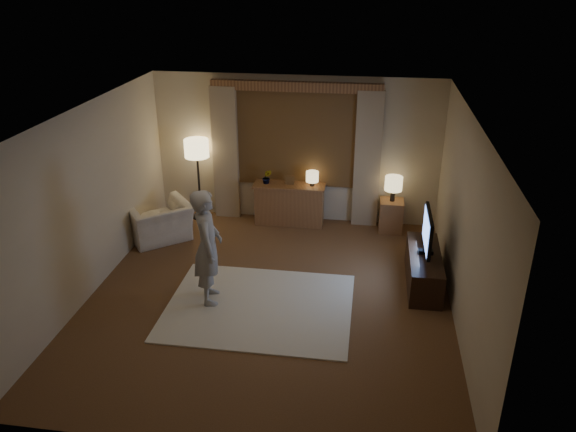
% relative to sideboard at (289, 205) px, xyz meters
% --- Properties ---
extents(room, '(5.04, 5.54, 2.64)m').
position_rel_sideboard_xyz_m(room, '(0.08, -2.00, 0.98)').
color(room, brown).
rests_on(room, ground).
extents(rug, '(2.50, 2.00, 0.02)m').
position_rel_sideboard_xyz_m(rug, '(-0.01, -2.77, -0.34)').
color(rug, beige).
rests_on(rug, floor).
extents(sideboard, '(1.20, 0.40, 0.70)m').
position_rel_sideboard_xyz_m(sideboard, '(0.00, 0.00, 0.00)').
color(sideboard, brown).
rests_on(sideboard, floor).
extents(picture_frame, '(0.16, 0.02, 0.20)m').
position_rel_sideboard_xyz_m(picture_frame, '(0.00, 0.00, 0.45)').
color(picture_frame, brown).
rests_on(picture_frame, sideboard).
extents(plant, '(0.17, 0.13, 0.30)m').
position_rel_sideboard_xyz_m(plant, '(-0.40, 0.00, 0.50)').
color(plant, '#999999').
rests_on(plant, sideboard).
extents(table_lamp_sideboard, '(0.22, 0.22, 0.30)m').
position_rel_sideboard_xyz_m(table_lamp_sideboard, '(0.40, 0.00, 0.55)').
color(table_lamp_sideboard, black).
rests_on(table_lamp_sideboard, sideboard).
extents(floor_lamp, '(0.43, 0.43, 1.48)m').
position_rel_sideboard_xyz_m(floor_lamp, '(-1.65, 0.00, 0.90)').
color(floor_lamp, black).
rests_on(floor_lamp, floor).
extents(armchair, '(1.31, 1.30, 0.64)m').
position_rel_sideboard_xyz_m(armchair, '(-2.07, -0.98, -0.03)').
color(armchair, beige).
rests_on(armchair, floor).
extents(side_table, '(0.40, 0.40, 0.56)m').
position_rel_sideboard_xyz_m(side_table, '(1.79, -0.05, -0.07)').
color(side_table, brown).
rests_on(side_table, floor).
extents(table_lamp_side, '(0.30, 0.30, 0.44)m').
position_rel_sideboard_xyz_m(table_lamp_side, '(1.79, -0.05, 0.52)').
color(table_lamp_side, black).
rests_on(table_lamp_side, side_table).
extents(tv_stand, '(0.45, 1.40, 0.50)m').
position_rel_sideboard_xyz_m(tv_stand, '(2.23, -1.81, -0.10)').
color(tv_stand, black).
rests_on(tv_stand, floor).
extents(tv, '(0.21, 0.87, 0.63)m').
position_rel_sideboard_xyz_m(tv, '(2.23, -1.81, 0.50)').
color(tv, black).
rests_on(tv, tv_stand).
extents(person, '(0.52, 0.67, 1.63)m').
position_rel_sideboard_xyz_m(person, '(-0.71, -2.69, 0.48)').
color(person, '#A39D96').
rests_on(person, rug).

